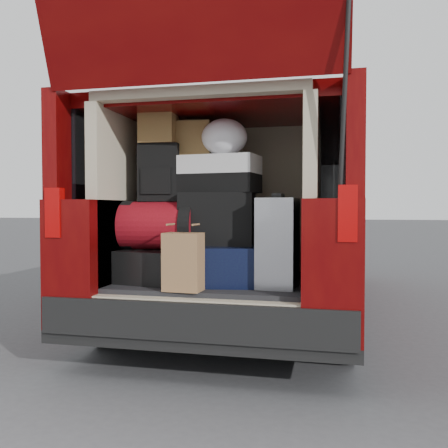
{
  "coord_description": "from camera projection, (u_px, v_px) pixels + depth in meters",
  "views": [
    {
      "loc": [
        0.77,
        -2.91,
        1.05
      ],
      "look_at": [
        0.07,
        0.2,
        0.94
      ],
      "focal_mm": 38.0,
      "sensor_mm": 36.0,
      "label": 1
    }
  ],
  "objects": [
    {
      "name": "minivan",
      "position": [
        252.0,
        221.0,
        4.82
      ],
      "size": [
        1.9,
        5.35,
        2.77
      ],
      "color": "black",
      "rests_on": "ground"
    },
    {
      "name": "red_duffel",
      "position": [
        159.0,
        225.0,
        3.21
      ],
      "size": [
        0.51,
        0.35,
        0.32
      ],
      "primitive_type": "cube",
      "rotation": [
        0.0,
        0.0,
        0.04
      ],
      "color": "maroon",
      "rests_on": "black_hardshell"
    },
    {
      "name": "black_hardshell",
      "position": [
        159.0,
        265.0,
        3.25
      ],
      "size": [
        0.49,
        0.6,
        0.22
      ],
      "primitive_type": "cube",
      "rotation": [
        0.0,
        0.0,
        -0.18
      ],
      "color": "black",
      "rests_on": "load_floor"
    },
    {
      "name": "navy_hardshell",
      "position": [
        224.0,
        264.0,
        3.17
      ],
      "size": [
        0.56,
        0.64,
        0.25
      ],
      "primitive_type": "cube",
      "rotation": [
        0.0,
        0.0,
        0.16
      ],
      "color": "black",
      "rests_on": "load_floor"
    },
    {
      "name": "black_soft_case",
      "position": [
        218.0,
        219.0,
        3.17
      ],
      "size": [
        0.5,
        0.33,
        0.35
      ],
      "primitive_type": "cube",
      "rotation": [
        0.0,
        0.0,
        0.07
      ],
      "color": "black",
      "rests_on": "navy_hardshell"
    },
    {
      "name": "twotone_duffel",
      "position": [
        217.0,
        174.0,
        3.19
      ],
      "size": [
        0.59,
        0.36,
        0.25
      ],
      "primitive_type": "cube",
      "rotation": [
        0.0,
        0.0,
        -0.13
      ],
      "color": "silver",
      "rests_on": "black_soft_case"
    },
    {
      "name": "silver_roller",
      "position": [
        278.0,
        242.0,
        3.0
      ],
      "size": [
        0.25,
        0.38,
        0.56
      ],
      "primitive_type": "cube",
      "rotation": [
        0.0,
        0.0,
        -0.04
      ],
      "color": "white",
      "rests_on": "load_floor"
    },
    {
      "name": "grocery_sack_upper",
      "position": [
        195.0,
        140.0,
        3.29
      ],
      "size": [
        0.26,
        0.21,
        0.24
      ],
      "primitive_type": "cube",
      "rotation": [
        0.0,
        0.0,
        0.07
      ],
      "color": "brown",
      "rests_on": "twotone_duffel"
    },
    {
      "name": "grocery_sack_lower",
      "position": [
        159.0,
        128.0,
        3.22
      ],
      "size": [
        0.25,
        0.21,
        0.21
      ],
      "primitive_type": "cube",
      "rotation": [
        0.0,
        0.0,
        0.06
      ],
      "color": "brown",
      "rests_on": "backpack"
    },
    {
      "name": "backpack",
      "position": [
        160.0,
        173.0,
        3.24
      ],
      "size": [
        0.29,
        0.19,
        0.39
      ],
      "primitive_type": "cube",
      "rotation": [
        0.0,
        0.0,
        0.08
      ],
      "color": "black",
      "rests_on": "red_duffel"
    },
    {
      "name": "load_floor",
      "position": [
        216.0,
        319.0,
        3.3
      ],
      "size": [
        1.24,
        1.05,
        0.55
      ],
      "primitive_type": "cube",
      "color": "black",
      "rests_on": "ground"
    },
    {
      "name": "kraft_bag",
      "position": [
        183.0,
        262.0,
        2.84
      ],
      "size": [
        0.23,
        0.16,
        0.35
      ],
      "primitive_type": "cube",
      "rotation": [
        0.0,
        0.0,
        -0.06
      ],
      "color": "olive",
      "rests_on": "load_floor"
    },
    {
      "name": "plastic_bag_center",
      "position": [
        224.0,
        137.0,
        3.18
      ],
      "size": [
        0.32,
        0.3,
        0.25
      ],
      "primitive_type": "ellipsoid",
      "rotation": [
        0.0,
        0.0,
        -0.05
      ],
      "color": "white",
      "rests_on": "twotone_duffel"
    },
    {
      "name": "ground",
      "position": [
        206.0,
        371.0,
        3.04
      ],
      "size": [
        80.0,
        80.0,
        0.0
      ],
      "primitive_type": "plane",
      "color": "#3A3A3C",
      "rests_on": "ground"
    }
  ]
}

